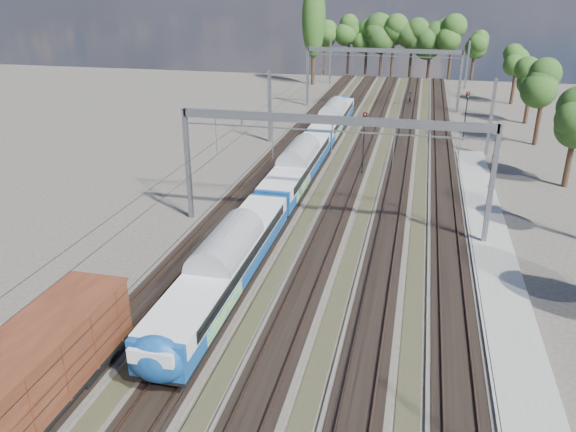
% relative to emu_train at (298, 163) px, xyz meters
% --- Properties ---
extents(track_bed, '(21.00, 130.00, 0.34)m').
position_rel_emu_train_xyz_m(track_bed, '(4.50, 6.10, -2.39)').
color(track_bed, '#47423A').
rests_on(track_bed, ground).
extents(platform, '(3.00, 70.00, 0.30)m').
position_rel_emu_train_xyz_m(platform, '(16.50, -18.90, -2.34)').
color(platform, gray).
rests_on(platform, ground).
extents(catenary, '(25.65, 130.00, 9.00)m').
position_rel_emu_train_xyz_m(catenary, '(4.83, 13.78, 3.91)').
color(catenary, gray).
rests_on(catenary, ground).
extents(tree_belt, '(40.31, 100.80, 12.02)m').
position_rel_emu_train_xyz_m(tree_belt, '(12.42, 52.00, 5.69)').
color(tree_belt, black).
rests_on(tree_belt, ground).
extents(poplar, '(4.40, 4.40, 19.04)m').
position_rel_emu_train_xyz_m(poplar, '(-10.00, 59.10, 9.40)').
color(poplar, black).
rests_on(poplar, ground).
extents(emu_train, '(2.89, 61.21, 4.23)m').
position_rel_emu_train_xyz_m(emu_train, '(0.00, 0.00, 0.00)').
color(emu_train, black).
rests_on(emu_train, ground).
extents(worker, '(0.65, 0.78, 1.84)m').
position_rel_emu_train_xyz_m(worker, '(8.92, 44.44, -1.57)').
color(worker, black).
rests_on(worker, ground).
extents(signal_near, '(0.41, 0.37, 6.35)m').
position_rel_emu_train_xyz_m(signal_near, '(5.47, 5.47, 1.53)').
color(signal_near, black).
rests_on(signal_near, ground).
extents(signal_far, '(0.43, 0.40, 5.93)m').
position_rel_emu_train_xyz_m(signal_far, '(16.05, 22.06, 1.26)').
color(signal_far, black).
rests_on(signal_far, ground).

